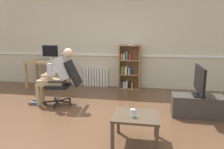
{
  "coord_description": "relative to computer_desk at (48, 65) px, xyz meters",
  "views": [
    {
      "loc": [
        0.92,
        -3.27,
        1.51
      ],
      "look_at": [
        0.15,
        0.85,
        0.7
      ],
      "focal_mm": 33.37,
      "sensor_mm": 36.0,
      "label": 1
    }
  ],
  "objects": [
    {
      "name": "keyboard",
      "position": [
        -0.01,
        -0.14,
        0.12
      ],
      "size": [
        0.4,
        0.12,
        0.02
      ],
      "primitive_type": "cube",
      "color": "white",
      "rests_on": "computer_desk"
    },
    {
      "name": "bookshelf",
      "position": [
        2.28,
        0.29,
        -0.05
      ],
      "size": [
        0.58,
        0.29,
        1.25
      ],
      "color": "olive",
      "rests_on": "ground_plane"
    },
    {
      "name": "person_seated",
      "position": [
        0.88,
        -1.32,
        0.01
      ],
      "size": [
        0.99,
        0.42,
        1.23
      ],
      "rotation": [
        0.0,
        0.0,
        -1.46
      ],
      "color": "tan",
      "rests_on": "ground_plane"
    },
    {
      "name": "radiator",
      "position": [
        1.31,
        0.39,
        -0.37
      ],
      "size": [
        0.73,
        0.08,
        0.53
      ],
      "color": "white",
      "rests_on": "ground_plane"
    },
    {
      "name": "tv_stand",
      "position": [
        3.77,
        -1.48,
        -0.44
      ],
      "size": [
        0.93,
        0.42,
        0.4
      ],
      "color": "#3D3833",
      "rests_on": "ground_plane"
    },
    {
      "name": "drinking_glass",
      "position": [
        2.66,
        -2.76,
        -0.17
      ],
      "size": [
        0.06,
        0.06,
        0.11
      ],
      "primitive_type": "cylinder",
      "color": "silver",
      "rests_on": "coffee_table"
    },
    {
      "name": "back_wall",
      "position": [
        1.96,
        0.5,
        0.71
      ],
      "size": [
        12.0,
        0.13,
        2.7
      ],
      "color": "beige",
      "rests_on": "ground_plane"
    },
    {
      "name": "imac_monitor",
      "position": [
        0.07,
        0.08,
        0.38
      ],
      "size": [
        0.51,
        0.14,
        0.47
      ],
      "color": "silver",
      "rests_on": "computer_desk"
    },
    {
      "name": "spare_remote",
      "position": [
        2.66,
        -2.6,
        -0.22
      ],
      "size": [
        0.07,
        0.15,
        0.02
      ],
      "primitive_type": "cube",
      "rotation": [
        0.0,
        0.0,
        2.89
      ],
      "color": "white",
      "rests_on": "coffee_table"
    },
    {
      "name": "computer_desk",
      "position": [
        0.0,
        0.0,
        0.0
      ],
      "size": [
        1.11,
        0.66,
        0.76
      ],
      "color": "tan",
      "rests_on": "ground_plane"
    },
    {
      "name": "coffee_table",
      "position": [
        2.71,
        -2.68,
        -0.29
      ],
      "size": [
        0.63,
        0.57,
        0.42
      ],
      "color": "#4C3D2D",
      "rests_on": "ground_plane"
    },
    {
      "name": "tv_screen",
      "position": [
        3.77,
        -1.48,
        0.04
      ],
      "size": [
        0.21,
        0.84,
        0.55
      ],
      "rotation": [
        0.0,
        0.0,
        1.55
      ],
      "color": "black",
      "rests_on": "tv_stand"
    },
    {
      "name": "ground_plane",
      "position": [
        1.96,
        -2.15,
        -0.64
      ],
      "size": [
        18.0,
        18.0,
        0.0
      ],
      "primitive_type": "plane",
      "color": "brown"
    },
    {
      "name": "office_chair",
      "position": [
        1.07,
        -1.3,
        -0.12
      ],
      "size": [
        0.82,
        0.62,
        0.96
      ],
      "rotation": [
        0.0,
        0.0,
        -1.46
      ],
      "color": "black",
      "rests_on": "ground_plane"
    },
    {
      "name": "computer_mouse",
      "position": [
        0.27,
        -0.12,
        0.13
      ],
      "size": [
        0.06,
        0.1,
        0.03
      ],
      "primitive_type": "cube",
      "color": "white",
      "rests_on": "computer_desk"
    }
  ]
}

